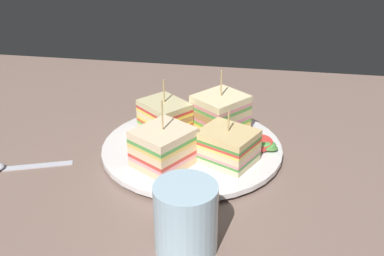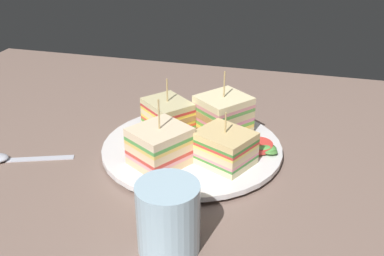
{
  "view_description": "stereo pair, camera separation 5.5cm",
  "coord_description": "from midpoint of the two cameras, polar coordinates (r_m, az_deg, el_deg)",
  "views": [
    {
      "loc": [
        -10.42,
        60.52,
        35.41
      ],
      "look_at": [
        0.0,
        0.0,
        4.4
      ],
      "focal_mm": 42.28,
      "sensor_mm": 36.0,
      "label": 1
    },
    {
      "loc": [
        -15.82,
        59.34,
        35.41
      ],
      "look_at": [
        0.0,
        0.0,
        4.4
      ],
      "focal_mm": 42.28,
      "sensor_mm": 36.0,
      "label": 2
    }
  ],
  "objects": [
    {
      "name": "sandwich_wedge_0",
      "position": [
        0.65,
        6.54,
        -2.54
      ],
      "size": [
        9.61,
        9.05,
        8.0
      ],
      "rotation": [
        0.0,
        0.0,
        5.82
      ],
      "color": "beige",
      "rests_on": "plate"
    },
    {
      "name": "sandwich_wedge_1",
      "position": [
        0.73,
        6.1,
        1.66
      ],
      "size": [
        10.07,
        10.18,
        10.42
      ],
      "rotation": [
        0.0,
        0.0,
        7.18
      ],
      "color": "#E1C689",
      "rests_on": "plate"
    },
    {
      "name": "plate",
      "position": [
        0.7,
        2.25,
        -2.63
      ],
      "size": [
        27.84,
        27.84,
        1.4
      ],
      "color": "white",
      "rests_on": "ground_plane"
    },
    {
      "name": "drinking_glass",
      "position": [
        0.51,
        0.16,
        -11.84
      ],
      "size": [
        7.12,
        7.12,
        8.33
      ],
      "color": "#ABCDE0",
      "rests_on": "ground_plane"
    },
    {
      "name": "salad_garnish",
      "position": [
        0.7,
        10.96,
        -2.4
      ],
      "size": [
        5.91,
        4.67,
        1.37
      ],
      "color": "#46852F",
      "rests_on": "plate"
    },
    {
      "name": "ground_plane",
      "position": [
        0.71,
        2.23,
        -3.85
      ],
      "size": [
        123.82,
        83.1,
        1.8
      ],
      "primitive_type": "cube",
      "color": "#80665B"
    },
    {
      "name": "sandwich_wedge_2",
      "position": [
        0.74,
        -0.92,
        1.58
      ],
      "size": [
        9.61,
        9.41,
        8.83
      ],
      "rotation": [
        0.0,
        0.0,
        8.72
      ],
      "color": "beige",
      "rests_on": "plate"
    },
    {
      "name": "spoon",
      "position": [
        0.73,
        -20.52,
        -3.65
      ],
      "size": [
        13.42,
        6.62,
        1.0
      ],
      "rotation": [
        0.0,
        0.0,
        0.36
      ],
      "color": "silver",
      "rests_on": "ground_plane"
    },
    {
      "name": "chip_pile",
      "position": [
        0.7,
        3.15,
        -1.77
      ],
      "size": [
        6.92,
        7.44,
        1.34
      ],
      "color": "#EBC680",
      "rests_on": "plate"
    },
    {
      "name": "sandwich_wedge_3",
      "position": [
        0.64,
        -1.56,
        -2.33
      ],
      "size": [
        9.72,
        10.0,
        10.0
      ],
      "rotation": [
        0.0,
        0.0,
        10.44
      ],
      "color": "beige",
      "rests_on": "plate"
    }
  ]
}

